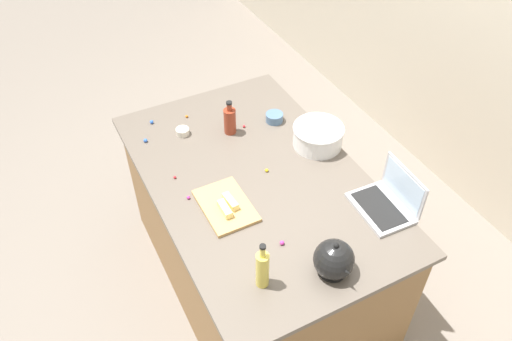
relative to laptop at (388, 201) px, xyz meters
The scene contains 21 objects.
ground_plane 1.17m from the laptop, 135.48° to the right, with size 12.00×12.00×0.00m, color slate.
island_counter 0.84m from the laptop, 135.48° to the right, with size 1.71×1.07×0.90m.
laptop is the anchor object (origin of this frame).
mixing_bowl_large 0.57m from the laptop, behind, with size 0.29×0.29×0.13m.
bottle_oil 0.77m from the laptop, 81.60° to the right, with size 0.06×0.06×0.26m.
bottle_soy 0.99m from the laptop, 154.09° to the right, with size 0.07×0.07×0.21m.
kettle 0.49m from the laptop, 66.57° to the right, with size 0.21×0.18×0.20m.
cutting_board 0.80m from the laptop, 117.36° to the right, with size 0.33×0.23×0.02m, color tan.
butter_stick_left 0.80m from the laptop, 114.03° to the right, with size 0.11×0.04×0.04m, color #F4E58C.
butter_stick_right 0.77m from the laptop, 117.63° to the right, with size 0.11×0.04×0.04m, color #F4E58C.
ramekin_small 1.21m from the laptop, 145.54° to the right, with size 0.08×0.08×0.04m, color beige.
ramekin_medium 0.88m from the laptop, 169.79° to the right, with size 0.10×0.10×0.05m, color slate.
candy_0 0.58m from the laptop, 93.40° to the right, with size 0.02×0.02×0.02m, color #CC3399.
candy_1 1.43m from the laptop, 145.41° to the right, with size 0.02×0.02×0.02m, color blue.
candy_2 0.96m from the laptop, 159.00° to the right, with size 0.02×0.02×0.02m, color red.
candy_3 1.37m from the laptop, 138.89° to the right, with size 0.02×0.02×0.02m, color blue.
candy_4 1.29m from the laptop, 151.93° to the right, with size 0.02×0.02×0.02m, color orange.
candy_5 1.09m from the laptop, 128.17° to the right, with size 0.01×0.01×0.01m, color red.
candy_6 0.54m from the laptop, behind, with size 0.02×0.02×0.02m, color green.
candy_7 0.64m from the laptop, 140.85° to the right, with size 0.02×0.02×0.02m, color yellow.
candy_8 0.99m from the laptop, 120.65° to the right, with size 0.02×0.02×0.02m, color #CC3399.
Camera 1 is at (1.70, -0.88, 2.74)m, focal length 35.41 mm.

